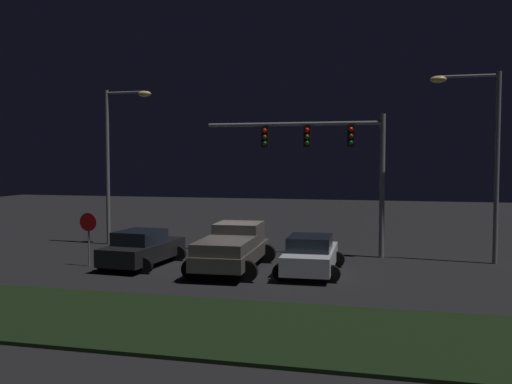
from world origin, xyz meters
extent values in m
plane|color=black|center=(0.00, 0.00, 0.00)|extent=(80.00, 80.00, 0.00)
cube|color=black|center=(0.00, -8.77, 0.05)|extent=(25.80, 5.16, 0.10)
cube|color=#514C47|center=(0.25, -1.45, 0.68)|extent=(2.19, 5.47, 0.55)
cube|color=#514C47|center=(0.21, -0.26, 1.38)|extent=(1.91, 1.97, 0.85)
cube|color=black|center=(0.21, -0.26, 1.50)|extent=(1.81, 1.58, 0.51)
cube|color=#514C47|center=(0.29, -2.53, 1.18)|extent=(2.03, 3.09, 0.45)
cylinder|color=black|center=(-0.85, 0.46, 0.40)|extent=(0.80, 0.22, 0.80)
cylinder|color=black|center=(1.21, 0.53, 0.40)|extent=(0.80, 0.22, 0.80)
cylinder|color=black|center=(-0.71, -3.43, 0.40)|extent=(0.80, 0.22, 0.80)
cylinder|color=black|center=(1.35, -3.36, 0.40)|extent=(0.80, 0.22, 0.80)
cube|color=black|center=(-3.68, -1.27, 0.61)|extent=(2.13, 4.52, 0.70)
cube|color=black|center=(-3.70, -1.52, 1.23)|extent=(1.75, 2.12, 0.55)
cylinder|color=black|center=(-4.48, 0.29, 0.32)|extent=(0.64, 0.22, 0.64)
cylinder|color=black|center=(-2.65, 0.15, 0.32)|extent=(0.64, 0.22, 0.64)
cylinder|color=black|center=(-4.71, -2.69, 0.32)|extent=(0.64, 0.22, 0.64)
cylinder|color=black|center=(-2.88, -2.83, 0.32)|extent=(0.64, 0.22, 0.64)
cube|color=silver|center=(3.38, -1.24, 0.61)|extent=(1.93, 4.45, 0.70)
cube|color=black|center=(3.38, -1.49, 1.23)|extent=(1.66, 2.05, 0.55)
cylinder|color=black|center=(2.41, 0.23, 0.32)|extent=(0.64, 0.22, 0.64)
cylinder|color=black|center=(4.25, 0.29, 0.32)|extent=(0.64, 0.22, 0.64)
cylinder|color=black|center=(2.50, -2.76, 0.32)|extent=(0.64, 0.22, 0.64)
cylinder|color=black|center=(4.34, -2.70, 0.32)|extent=(0.64, 0.22, 0.64)
cylinder|color=slate|center=(5.99, 3.12, 3.25)|extent=(0.24, 0.24, 6.50)
cylinder|color=slate|center=(1.89, 3.12, 6.10)|extent=(8.20, 0.18, 0.18)
cube|color=black|center=(4.59, 3.12, 5.50)|extent=(0.32, 0.44, 0.95)
sphere|color=red|center=(4.59, 2.89, 5.80)|extent=(0.22, 0.22, 0.22)
sphere|color=#59380A|center=(4.59, 2.89, 5.50)|extent=(0.22, 0.22, 0.22)
sphere|color=#0C4719|center=(4.59, 2.89, 5.20)|extent=(0.22, 0.22, 0.22)
cube|color=black|center=(2.59, 3.12, 5.50)|extent=(0.32, 0.44, 0.95)
sphere|color=red|center=(2.59, 2.89, 5.80)|extent=(0.22, 0.22, 0.22)
sphere|color=#59380A|center=(2.59, 2.89, 5.50)|extent=(0.22, 0.22, 0.22)
sphere|color=#0C4719|center=(2.59, 2.89, 5.20)|extent=(0.22, 0.22, 0.22)
cube|color=black|center=(0.59, 3.12, 5.50)|extent=(0.32, 0.44, 0.95)
sphere|color=red|center=(0.59, 2.89, 5.80)|extent=(0.22, 0.22, 0.22)
sphere|color=#59380A|center=(0.59, 2.89, 5.50)|extent=(0.22, 0.22, 0.22)
sphere|color=#0C4719|center=(0.59, 2.89, 5.20)|extent=(0.22, 0.22, 0.22)
cylinder|color=slate|center=(-8.06, 3.86, 4.03)|extent=(0.20, 0.20, 8.05)
cylinder|color=slate|center=(-6.99, 3.86, 7.90)|extent=(2.14, 0.12, 0.12)
ellipsoid|color=#F9CC72|center=(-5.92, 3.86, 7.80)|extent=(0.70, 0.44, 0.30)
cylinder|color=slate|center=(10.72, 2.68, 4.07)|extent=(0.20, 0.20, 8.13)
cylinder|color=slate|center=(9.51, 2.68, 7.98)|extent=(2.43, 0.12, 0.12)
ellipsoid|color=#F9CC72|center=(8.29, 2.68, 7.88)|extent=(0.70, 0.44, 0.30)
cylinder|color=slate|center=(-5.83, -1.89, 1.10)|extent=(0.07, 0.07, 2.20)
cylinder|color=#B20C0F|center=(-5.83, -1.92, 1.85)|extent=(0.76, 0.03, 0.76)
camera|label=1|loc=(6.37, -22.54, 4.39)|focal=38.95mm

